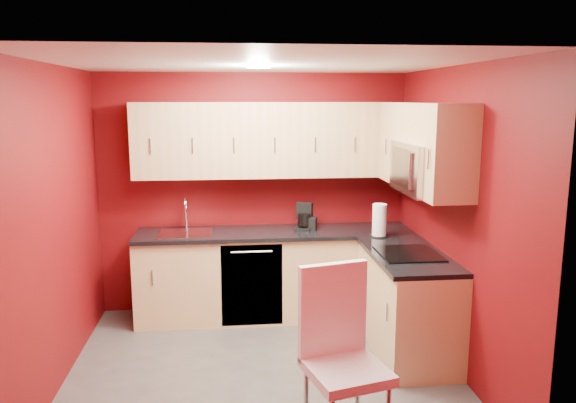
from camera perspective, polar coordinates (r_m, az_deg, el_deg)
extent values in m
plane|color=#53504D|center=(4.90, -2.56, -16.74)|extent=(3.20, 3.20, 0.00)
plane|color=white|center=(4.37, -2.83, 13.89)|extent=(3.20, 3.20, 0.00)
plane|color=#62090C|center=(5.94, -3.52, 0.85)|extent=(3.20, 0.00, 3.20)
plane|color=#62090C|center=(3.03, -1.04, -8.54)|extent=(3.20, 0.00, 3.20)
plane|color=#62090C|center=(4.66, -22.74, -2.59)|extent=(0.00, 3.00, 3.00)
plane|color=#62090C|center=(4.83, 16.64, -1.79)|extent=(0.00, 3.00, 3.00)
cube|color=#E6C283|center=(5.85, -1.33, -7.50)|extent=(2.80, 0.60, 0.87)
cube|color=#E6C283|center=(5.18, 11.98, -10.17)|extent=(0.60, 1.30, 0.87)
cube|color=black|center=(5.71, -1.34, -3.20)|extent=(2.80, 0.63, 0.04)
cube|color=black|center=(5.02, 12.06, -5.36)|extent=(0.63, 1.27, 0.04)
cube|color=tan|center=(5.71, -1.49, 6.29)|extent=(2.80, 0.35, 0.75)
cube|color=tan|center=(5.49, 11.81, 5.92)|extent=(0.35, 0.57, 0.75)
cube|color=tan|center=(4.41, 16.35, 4.67)|extent=(0.35, 0.22, 0.75)
cube|color=tan|center=(4.85, 14.29, 7.74)|extent=(0.35, 0.76, 0.33)
cube|color=silver|center=(4.87, 13.82, 3.35)|extent=(0.40, 0.76, 0.42)
cube|color=black|center=(4.81, 11.69, 3.35)|extent=(0.02, 0.62, 0.33)
cylinder|color=silver|center=(4.59, 12.30, 2.99)|extent=(0.02, 0.02, 0.29)
cube|color=black|center=(4.98, 12.14, -5.19)|extent=(0.50, 0.55, 0.01)
cube|color=silver|center=(5.71, -10.39, -3.23)|extent=(0.52, 0.42, 0.02)
cylinder|color=silver|center=(5.87, -10.29, -1.50)|extent=(0.02, 0.02, 0.26)
torus|color=silver|center=(5.78, -10.38, -0.38)|extent=(0.02, 0.16, 0.16)
cylinder|color=silver|center=(5.72, -10.42, -1.10)|extent=(0.02, 0.02, 0.12)
cube|color=black|center=(5.56, -3.68, -8.48)|extent=(0.60, 0.02, 0.82)
cylinder|color=white|center=(4.67, -3.04, 13.48)|extent=(0.20, 0.20, 0.01)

